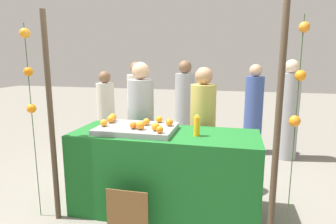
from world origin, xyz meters
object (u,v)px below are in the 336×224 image
juice_bottle (197,126)px  vendor_left (142,129)px  orange_0 (113,117)px  chalkboard_sign (127,214)px  vendor_right (203,134)px  stall_counter (165,172)px  orange_1 (133,125)px

juice_bottle → vendor_left: 1.08m
orange_0 → chalkboard_sign: size_ratio=0.18×
orange_0 → vendor_right: size_ratio=0.06×
vendor_right → chalkboard_sign: bearing=-116.0°
chalkboard_sign → stall_counter: bearing=66.9°
orange_1 → chalkboard_sign: 0.88m
orange_0 → vendor_left: size_ratio=0.05×
chalkboard_sign → vendor_right: size_ratio=0.30×
vendor_left → stall_counter: bearing=-52.0°
vendor_left → orange_1: bearing=-78.1°
stall_counter → vendor_left: 0.82m
orange_0 → chalkboard_sign: bearing=-58.5°
chalkboard_sign → juice_bottle: bearing=40.3°
orange_0 → juice_bottle: juice_bottle is taller
juice_bottle → orange_0: bearing=168.3°
orange_0 → vendor_left: (0.21, 0.44, -0.25)m
vendor_right → orange_1: bearing=-130.1°
juice_bottle → vendor_left: vendor_left is taller
orange_0 → vendor_right: (1.02, 0.47, -0.27)m
orange_1 → vendor_left: bearing=101.9°
chalkboard_sign → vendor_left: 1.29m
juice_bottle → vendor_left: (-0.82, 0.65, -0.24)m
stall_counter → orange_1: 0.65m
stall_counter → orange_0: size_ratio=22.41×
stall_counter → vendor_left: size_ratio=1.22×
stall_counter → chalkboard_sign: stall_counter is taller
stall_counter → chalkboard_sign: (-0.24, -0.56, -0.22)m
orange_1 → chalkboard_sign: size_ratio=0.16×
stall_counter → juice_bottle: 0.66m
chalkboard_sign → orange_1: bearing=100.1°
orange_1 → vendor_right: 1.05m
orange_1 → juice_bottle: size_ratio=0.35×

